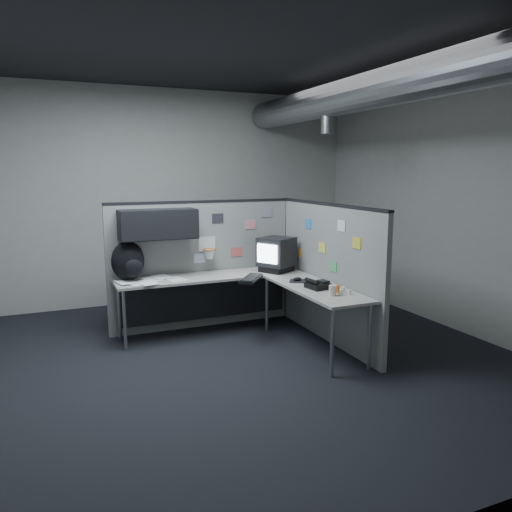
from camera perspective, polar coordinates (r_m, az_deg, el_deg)
name	(u,v)px	position (r m, az deg, el deg)	size (l,w,h in m)	color
room	(297,161)	(5.36, 4.67, 10.74)	(5.62, 5.62, 3.22)	black
partition_back	(192,252)	(6.28, -7.31, 0.49)	(2.44, 0.42, 1.63)	slate
partition_right	(328,272)	(5.93, 8.20, -1.84)	(0.07, 2.23, 1.63)	slate
desk	(237,288)	(5.99, -2.13, -3.64)	(2.31, 2.11, 0.73)	#A29A92
monitor	(276,254)	(6.33, 2.35, 0.23)	(0.52, 0.52, 0.43)	black
keyboard	(251,279)	(5.85, -0.57, -2.59)	(0.43, 0.49, 0.04)	black
mouse	(297,280)	(5.82, 4.75, -2.73)	(0.26, 0.27, 0.05)	black
phone	(318,285)	(5.48, 7.05, -3.28)	(0.24, 0.26, 0.11)	black
bottles	(342,291)	(5.28, 9.81, -3.92)	(0.13, 0.16, 0.08)	silver
cup	(333,290)	(5.20, 8.74, -3.91)	(0.08, 0.08, 0.11)	beige
papers	(150,280)	(5.93, -11.98, -2.75)	(0.83, 0.58, 0.02)	white
backpack	(128,262)	(5.96, -14.37, -0.64)	(0.41, 0.38, 0.47)	black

